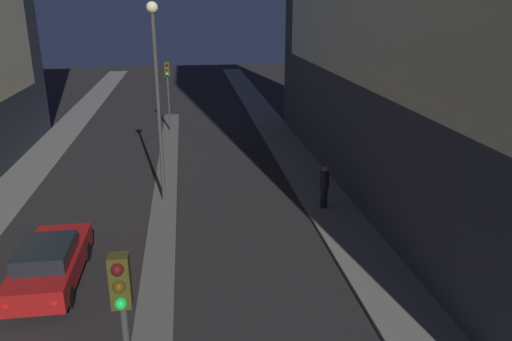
{
  "coord_description": "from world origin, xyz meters",
  "views": [
    {
      "loc": [
        1.16,
        -4.47,
        8.4
      ],
      "look_at": [
        4.39,
        18.49,
        0.5
      ],
      "focal_mm": 35.0,
      "sensor_mm": 36.0,
      "label": 1
    }
  ],
  "objects_px": {
    "traffic_light_mid": "(168,81)",
    "pedestrian_on_right_sidewalk": "(324,186)",
    "traffic_light_near": "(124,323)",
    "car_left_lane": "(50,263)",
    "street_lamp": "(157,79)"
  },
  "relations": [
    {
      "from": "traffic_light_near",
      "to": "car_left_lane",
      "type": "bearing_deg",
      "value": 113.91
    },
    {
      "from": "street_lamp",
      "to": "pedestrian_on_right_sidewalk",
      "type": "distance_m",
      "value": 8.16
    },
    {
      "from": "traffic_light_near",
      "to": "street_lamp",
      "type": "distance_m",
      "value": 13.74
    },
    {
      "from": "traffic_light_mid",
      "to": "pedestrian_on_right_sidewalk",
      "type": "height_order",
      "value": "traffic_light_mid"
    },
    {
      "from": "traffic_light_near",
      "to": "pedestrian_on_right_sidewalk",
      "type": "xyz_separation_m",
      "value": [
        6.69,
        11.83,
        -2.38
      ]
    },
    {
      "from": "traffic_light_near",
      "to": "street_lamp",
      "type": "height_order",
      "value": "street_lamp"
    },
    {
      "from": "traffic_light_mid",
      "to": "pedestrian_on_right_sidewalk",
      "type": "relative_size",
      "value": 2.53
    },
    {
      "from": "traffic_light_mid",
      "to": "car_left_lane",
      "type": "bearing_deg",
      "value": -99.8
    },
    {
      "from": "traffic_light_mid",
      "to": "street_lamp",
      "type": "xyz_separation_m",
      "value": [
        0.0,
        -12.42,
        1.94
      ]
    },
    {
      "from": "traffic_light_mid",
      "to": "car_left_lane",
      "type": "xyz_separation_m",
      "value": [
        -3.23,
        -18.73,
        -2.7
      ]
    },
    {
      "from": "traffic_light_near",
      "to": "car_left_lane",
      "type": "relative_size",
      "value": 1.02
    },
    {
      "from": "traffic_light_near",
      "to": "car_left_lane",
      "type": "distance_m",
      "value": 8.42
    },
    {
      "from": "street_lamp",
      "to": "traffic_light_near",
      "type": "bearing_deg",
      "value": -90.0
    },
    {
      "from": "car_left_lane",
      "to": "pedestrian_on_right_sidewalk",
      "type": "height_order",
      "value": "pedestrian_on_right_sidewalk"
    },
    {
      "from": "car_left_lane",
      "to": "traffic_light_mid",
      "type": "bearing_deg",
      "value": 80.2
    }
  ]
}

